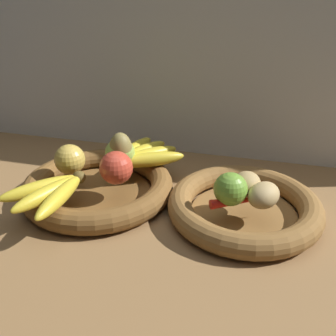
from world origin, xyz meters
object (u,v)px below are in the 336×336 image
fruit_bowl_right (244,206)px  banana_bunch_back (142,155)px  lime_near (230,189)px  potato_large (247,184)px  apple_red_right (116,168)px  fruit_bowl_left (99,186)px  apple_golden_left (71,159)px  potato_small (264,195)px  banana_bunch_front (50,192)px  chili_pepper (247,200)px  pear_brown (121,151)px  apple_green_back (120,153)px

fruit_bowl_right → banana_bunch_back: banana_bunch_back is taller
lime_near → banana_bunch_back: bearing=148.3°
potato_large → apple_red_right: bearing=-176.2°
banana_bunch_back → lime_near: 26.20cm
banana_bunch_back → potato_large: size_ratio=2.93×
fruit_bowl_left → apple_golden_left: size_ratio=4.98×
apple_red_right → potato_small: (30.30, -1.66, -1.09)cm
banana_bunch_front → banana_bunch_back: bearing=60.1°
apple_red_right → fruit_bowl_left: bearing=161.7°
banana_bunch_front → banana_bunch_back: 24.04cm
potato_large → lime_near: size_ratio=0.93×
apple_golden_left → banana_bunch_back: (13.41, 9.50, -1.67)cm
fruit_bowl_right → chili_pepper: 5.02cm
chili_pepper → apple_red_right: bearing=148.5°
fruit_bowl_left → banana_bunch_front: bearing=-113.0°
banana_bunch_back → fruit_bowl_left: bearing=-126.9°
banana_bunch_back → lime_near: size_ratio=2.73×
apple_red_right → chili_pepper: size_ratio=0.48×
fruit_bowl_left → banana_bunch_back: 12.75cm
apple_golden_left → banana_bunch_back: apple_golden_left is taller
banana_bunch_front → apple_red_right: bearing=43.1°
apple_golden_left → pear_brown: (9.90, 5.22, 0.88)cm
pear_brown → apple_golden_left: bearing=-152.2°
apple_golden_left → apple_green_back: bearing=30.2°
banana_bunch_back → potato_large: (25.02, -9.59, 0.88)cm
apple_golden_left → chili_pepper: size_ratio=0.46×
apple_red_right → banana_bunch_back: 11.66cm
apple_green_back → banana_bunch_front: size_ratio=0.39×
apple_green_back → banana_bunch_front: bearing=-115.6°
apple_green_back → chili_pepper: 30.81cm
fruit_bowl_left → potato_large: 32.63cm
apple_red_right → apple_golden_left: 11.71cm
apple_red_right → pear_brown: pear_brown is taller
apple_red_right → banana_bunch_front: 14.01cm
apple_golden_left → banana_bunch_front: apple_golden_left is taller
pear_brown → potato_large: (28.54, -5.32, -1.68)cm
potato_small → chili_pepper: bearing=-178.6°
pear_brown → chili_pepper: bearing=-17.0°
lime_near → chili_pepper: (3.18, 0.65, -2.30)cm
apple_green_back → banana_bunch_back: (3.89, 3.95, -1.73)cm
fruit_bowl_left → chili_pepper: 33.00cm
banana_bunch_front → potato_small: potato_small is taller
lime_near → chili_pepper: bearing=11.6°
fruit_bowl_left → banana_bunch_back: bearing=53.1°
apple_golden_left → potato_large: size_ratio=1.11×
fruit_bowl_right → banana_bunch_front: banana_bunch_front is taller
apple_green_back → potato_large: apple_green_back is taller
banana_bunch_back → potato_small: 31.30cm
banana_bunch_front → lime_near: bearing=11.7°
apple_golden_left → potato_large: (38.43, -0.10, -0.80)cm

